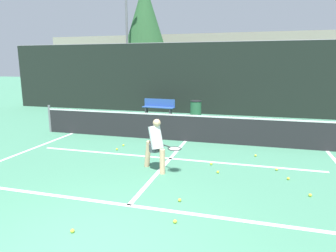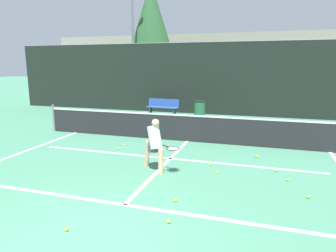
{
  "view_description": "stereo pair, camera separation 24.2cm",
  "coord_description": "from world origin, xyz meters",
  "px_view_note": "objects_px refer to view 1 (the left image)",
  "views": [
    {
      "loc": [
        2.15,
        -3.29,
        2.66
      ],
      "look_at": [
        -0.06,
        4.62,
        0.95
      ],
      "focal_mm": 32.0,
      "sensor_mm": 36.0,
      "label": 1
    },
    {
      "loc": [
        2.38,
        -3.22,
        2.66
      ],
      "look_at": [
        -0.06,
        4.62,
        0.95
      ],
      "focal_mm": 32.0,
      "sensor_mm": 36.0,
      "label": 2
    }
  ],
  "objects_px": {
    "player_practicing": "(156,143)",
    "parked_car": "(169,97)",
    "trash_bin": "(196,109)",
    "courtside_bench": "(159,106)"
  },
  "relations": [
    {
      "from": "parked_car",
      "to": "player_practicing",
      "type": "bearing_deg",
      "value": -76.2
    },
    {
      "from": "player_practicing",
      "to": "parked_car",
      "type": "bearing_deg",
      "value": 139.74
    },
    {
      "from": "player_practicing",
      "to": "parked_car",
      "type": "relative_size",
      "value": 0.3
    },
    {
      "from": "player_practicing",
      "to": "trash_bin",
      "type": "distance_m",
      "value": 7.68
    },
    {
      "from": "player_practicing",
      "to": "courtside_bench",
      "type": "relative_size",
      "value": 0.77
    },
    {
      "from": "parked_car",
      "to": "courtside_bench",
      "type": "bearing_deg",
      "value": -83.24
    },
    {
      "from": "trash_bin",
      "to": "parked_car",
      "type": "bearing_deg",
      "value": 121.84
    },
    {
      "from": "player_practicing",
      "to": "courtside_bench",
      "type": "xyz_separation_m",
      "value": [
        -2.42,
        7.97,
        -0.25
      ]
    },
    {
      "from": "courtside_bench",
      "to": "trash_bin",
      "type": "xyz_separation_m",
      "value": [
        2.02,
        -0.3,
        -0.03
      ]
    },
    {
      "from": "player_practicing",
      "to": "trash_bin",
      "type": "height_order",
      "value": "player_practicing"
    }
  ]
}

